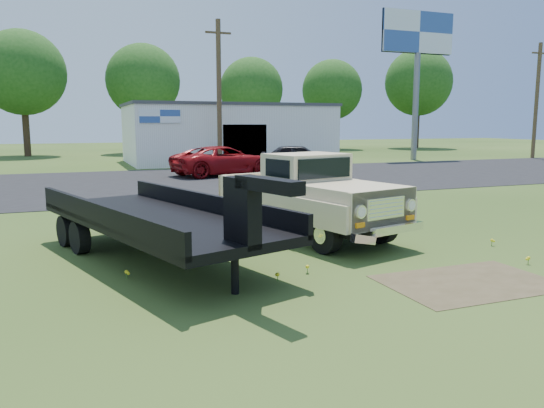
{
  "coord_description": "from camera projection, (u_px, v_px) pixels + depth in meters",
  "views": [
    {
      "loc": [
        -5.03,
        -10.15,
        2.79
      ],
      "look_at": [
        -0.68,
        1.0,
        0.96
      ],
      "focal_mm": 35.0,
      "sensor_mm": 36.0,
      "label": 1
    }
  ],
  "objects": [
    {
      "name": "billboard",
      "position": [
        418.0,
        45.0,
        39.6
      ],
      "size": [
        6.1,
        0.45,
        11.05
      ],
      "color": "slate",
      "rests_on": "ground"
    },
    {
      "name": "asphalt_lot",
      "position": [
        179.0,
        182.0,
        25.39
      ],
      "size": [
        90.0,
        14.0,
        0.02
      ],
      "primitive_type": "cube",
      "color": "black",
      "rests_on": "ground"
    },
    {
      "name": "dark_sedan",
      "position": [
        299.0,
        157.0,
        31.4
      ],
      "size": [
        4.88,
        3.28,
        1.54
      ],
      "primitive_type": "imported",
      "rotation": [
        0.0,
        0.0,
        1.22
      ],
      "color": "black",
      "rests_on": "ground"
    },
    {
      "name": "treeline_c",
      "position": [
        22.0,
        73.0,
        44.04
      ],
      "size": [
        7.04,
        7.04,
        10.47
      ],
      "color": "#3A281A",
      "rests_on": "ground"
    },
    {
      "name": "flatbed_trailer",
      "position": [
        157.0,
        212.0,
        10.74
      ],
      "size": [
        4.52,
        7.74,
        2.0
      ],
      "primitive_type": null,
      "rotation": [
        0.0,
        0.0,
        0.3
      ],
      "color": "black",
      "rests_on": "ground"
    },
    {
      "name": "utility_pole_mid",
      "position": [
        219.0,
        93.0,
        32.58
      ],
      "size": [
        1.6,
        0.3,
        9.0
      ],
      "color": "#463620",
      "rests_on": "ground"
    },
    {
      "name": "dirt_patch_b",
      "position": [
        192.0,
        229.0,
        14.08
      ],
      "size": [
        2.2,
        1.6,
        0.01
      ],
      "primitive_type": "cube",
      "color": "#493F27",
      "rests_on": "ground"
    },
    {
      "name": "treeline_g",
      "position": [
        419.0,
        83.0,
        58.8
      ],
      "size": [
        7.36,
        7.36,
        10.95
      ],
      "color": "#3A281A",
      "rests_on": "ground"
    },
    {
      "name": "vintage_pickup_truck",
      "position": [
        306.0,
        195.0,
        13.18
      ],
      "size": [
        3.53,
        6.03,
        2.06
      ],
      "primitive_type": null,
      "rotation": [
        0.0,
        0.0,
        0.25
      ],
      "color": "beige",
      "rests_on": "ground"
    },
    {
      "name": "red_pickup",
      "position": [
        224.0,
        161.0,
        28.35
      ],
      "size": [
        6.04,
        3.77,
        1.56
      ],
      "primitive_type": "imported",
      "rotation": [
        0.0,
        0.0,
        1.8
      ],
      "color": "maroon",
      "rests_on": "ground"
    },
    {
      "name": "ground",
      "position": [
        318.0,
        252.0,
        11.57
      ],
      "size": [
        140.0,
        140.0,
        0.0
      ],
      "primitive_type": "plane",
      "color": "#284315",
      "rests_on": "ground"
    },
    {
      "name": "treeline_f",
      "position": [
        332.0,
        90.0,
        56.74
      ],
      "size": [
        6.4,
        6.4,
        9.52
      ],
      "color": "#3A281A",
      "rests_on": "ground"
    },
    {
      "name": "dirt_patch_a",
      "position": [
        469.0,
        283.0,
        9.35
      ],
      "size": [
        3.0,
        2.0,
        0.01
      ],
      "primitive_type": "cube",
      "color": "#493F27",
      "rests_on": "ground"
    },
    {
      "name": "treeline_e",
      "position": [
        251.0,
        90.0,
        50.9
      ],
      "size": [
        6.08,
        6.08,
        9.04
      ],
      "color": "#3A281A",
      "rests_on": "ground"
    },
    {
      "name": "commercial_building",
      "position": [
        228.0,
        133.0,
        38.27
      ],
      "size": [
        14.2,
        8.2,
        4.15
      ],
      "color": "white",
      "rests_on": "ground"
    },
    {
      "name": "utility_pole_east",
      "position": [
        537.0,
        100.0,
        41.91
      ],
      "size": [
        1.6,
        0.3,
        9.0
      ],
      "color": "#463620",
      "rests_on": "ground"
    },
    {
      "name": "treeline_d",
      "position": [
        143.0,
        81.0,
        48.59
      ],
      "size": [
        6.72,
        6.72,
        10.0
      ],
      "color": "#3A281A",
      "rests_on": "ground"
    }
  ]
}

